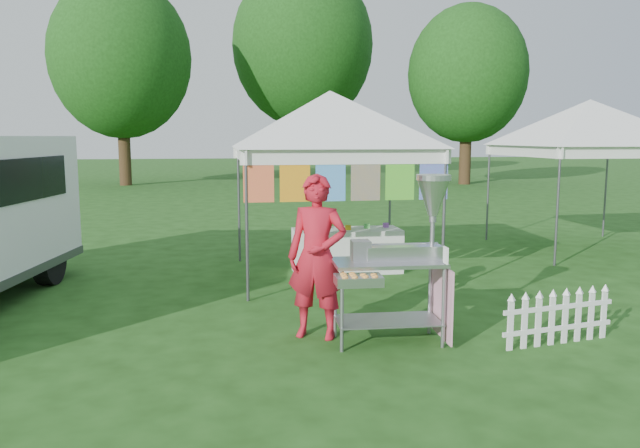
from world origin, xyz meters
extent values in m
plane|color=#1D4212|center=(0.00, 0.00, 0.00)|extent=(120.00, 120.00, 0.00)
cylinder|color=#59595E|center=(-1.42, 2.08, 1.05)|extent=(0.04, 0.04, 2.10)
cylinder|color=#59595E|center=(1.42, 2.08, 1.05)|extent=(0.04, 0.04, 2.10)
cylinder|color=#59595E|center=(-1.42, 4.92, 1.05)|extent=(0.04, 0.04, 2.10)
cylinder|color=#59595E|center=(1.42, 4.92, 1.05)|extent=(0.04, 0.04, 2.10)
cube|color=white|center=(0.00, 2.08, 2.00)|extent=(3.00, 0.03, 0.22)
cube|color=white|center=(0.00, 4.92, 2.00)|extent=(3.00, 0.03, 0.22)
pyramid|color=white|center=(0.00, 3.50, 3.00)|extent=(4.24, 4.24, 0.90)
cylinder|color=#59595E|center=(0.00, 2.08, 2.08)|extent=(3.00, 0.03, 0.03)
cube|color=#EC1A47|center=(-1.25, 2.08, 1.73)|extent=(0.42, 0.01, 0.70)
cube|color=orange|center=(-0.75, 2.08, 1.73)|extent=(0.42, 0.01, 0.70)
cube|color=blue|center=(-0.25, 2.08, 1.73)|extent=(0.42, 0.01, 0.70)
cube|color=#F2AA0C|center=(0.25, 2.08, 1.73)|extent=(0.42, 0.01, 0.70)
cube|color=green|center=(0.75, 2.08, 1.73)|extent=(0.42, 0.01, 0.70)
cube|color=purple|center=(1.25, 2.08, 1.73)|extent=(0.42, 0.01, 0.70)
cylinder|color=#59595E|center=(4.08, 3.58, 1.05)|extent=(0.04, 0.04, 2.10)
cylinder|color=#59595E|center=(4.08, 6.42, 1.05)|extent=(0.04, 0.04, 2.10)
cylinder|color=#59595E|center=(6.92, 6.42, 1.05)|extent=(0.04, 0.04, 2.10)
cube|color=white|center=(5.50, 3.58, 2.00)|extent=(3.00, 0.03, 0.22)
cube|color=white|center=(5.50, 6.42, 2.00)|extent=(3.00, 0.03, 0.22)
pyramid|color=white|center=(5.50, 5.00, 3.00)|extent=(4.24, 4.24, 0.90)
cylinder|color=#59595E|center=(5.50, 3.58, 2.08)|extent=(3.00, 0.03, 0.03)
cylinder|color=#342113|center=(-6.00, 24.00, 1.98)|extent=(0.56, 0.56, 3.96)
ellipsoid|color=#21621B|center=(-6.00, 24.00, 5.85)|extent=(6.40, 6.40, 7.36)
cylinder|color=#342113|center=(3.00, 28.00, 2.42)|extent=(0.56, 0.56, 4.84)
ellipsoid|color=#21621B|center=(3.00, 28.00, 7.15)|extent=(7.60, 7.60, 8.74)
cylinder|color=#342113|center=(10.00, 22.00, 1.76)|extent=(0.56, 0.56, 3.52)
ellipsoid|color=#21621B|center=(10.00, 22.00, 5.20)|extent=(5.60, 5.60, 6.44)
cylinder|color=gray|center=(-0.54, -0.17, 0.45)|extent=(0.04, 0.04, 0.91)
cylinder|color=gray|center=(0.56, -0.23, 0.45)|extent=(0.04, 0.04, 0.91)
cylinder|color=gray|center=(-0.52, 0.33, 0.45)|extent=(0.04, 0.04, 0.91)
cylinder|color=gray|center=(0.59, 0.28, 0.45)|extent=(0.04, 0.04, 0.91)
cube|color=gray|center=(0.02, 0.05, 0.25)|extent=(1.17, 0.63, 0.02)
cube|color=#B7B7BC|center=(0.02, 0.05, 0.91)|extent=(1.24, 0.66, 0.04)
cube|color=#B7B7BC|center=(0.21, 0.09, 1.00)|extent=(0.87, 0.29, 0.15)
cube|color=gray|center=(-0.28, 0.12, 1.04)|extent=(0.21, 0.23, 0.22)
cylinder|color=gray|center=(0.53, 0.08, 1.36)|extent=(0.05, 0.05, 0.91)
cone|color=#B7B7BC|center=(0.53, 0.08, 1.61)|extent=(0.38, 0.38, 0.40)
cylinder|color=#B7B7BC|center=(0.53, 0.08, 1.83)|extent=(0.40, 0.40, 0.06)
cube|color=#B7B7BC|center=(-0.40, -0.31, 0.81)|extent=(0.50, 0.32, 0.10)
cube|color=pink|center=(0.64, 0.02, 0.45)|extent=(0.06, 0.75, 0.82)
cube|color=white|center=(0.56, -0.26, 1.03)|extent=(0.02, 0.14, 0.18)
imported|color=red|center=(-0.72, 0.37, 0.93)|extent=(0.80, 0.68, 1.86)
cube|color=white|center=(-5.23, 4.32, 0.87)|extent=(2.17, 1.11, 0.98)
cube|color=black|center=(-4.44, 2.48, 1.68)|extent=(0.54, 2.95, 0.60)
cube|color=black|center=(-5.16, 4.72, 1.68)|extent=(1.83, 0.35, 0.60)
cylinder|color=black|center=(-4.39, 3.57, 0.37)|extent=(0.36, 0.77, 0.74)
cube|color=white|center=(1.24, -0.44, 0.28)|extent=(0.07, 0.03, 0.56)
cube|color=white|center=(1.42, -0.40, 0.28)|extent=(0.07, 0.03, 0.56)
cube|color=white|center=(1.59, -0.37, 0.28)|extent=(0.07, 0.03, 0.56)
cube|color=white|center=(1.77, -0.34, 0.28)|extent=(0.07, 0.03, 0.56)
cube|color=white|center=(1.95, -0.31, 0.28)|extent=(0.07, 0.03, 0.56)
cube|color=white|center=(2.13, -0.28, 0.28)|extent=(0.07, 0.03, 0.56)
cube|color=white|center=(2.30, -0.25, 0.28)|extent=(0.07, 0.03, 0.56)
cube|color=white|center=(2.48, -0.22, 0.28)|extent=(0.07, 0.03, 0.56)
cube|color=white|center=(1.86, -0.33, 0.18)|extent=(1.42, 0.28, 0.05)
cube|color=white|center=(1.86, -0.33, 0.42)|extent=(1.42, 0.28, 0.05)
cube|color=white|center=(0.34, 3.72, 0.36)|extent=(1.80, 0.70, 0.73)
camera|label=1|loc=(-1.83, -6.44, 2.28)|focal=35.00mm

